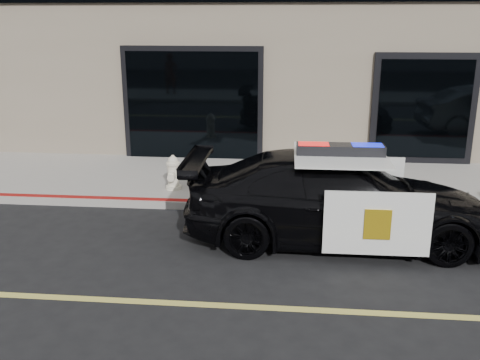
{
  "coord_description": "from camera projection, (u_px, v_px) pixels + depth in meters",
  "views": [
    {
      "loc": [
        1.41,
        -5.93,
        3.43
      ],
      "look_at": [
        0.62,
        2.2,
        1.0
      ],
      "focal_mm": 40.0,
      "sensor_mm": 36.0,
      "label": 1
    }
  ],
  "objects": [
    {
      "name": "sidewalk_n",
      "position": [
        225.0,
        180.0,
        11.76
      ],
      "size": [
        60.0,
        3.5,
        0.15
      ],
      "primitive_type": "cube",
      "color": "gray",
      "rests_on": "ground"
    },
    {
      "name": "police_car",
      "position": [
        338.0,
        198.0,
        8.54
      ],
      "size": [
        2.26,
        4.91,
        1.6
      ],
      "color": "black",
      "rests_on": "ground"
    },
    {
      "name": "fire_hydrant",
      "position": [
        173.0,
        173.0,
        10.8
      ],
      "size": [
        0.32,
        0.44,
        0.7
      ],
      "color": "#EEE8CF",
      "rests_on": "sidewalk_n"
    },
    {
      "name": "ground",
      "position": [
        175.0,
        303.0,
        6.77
      ],
      "size": [
        120.0,
        120.0,
        0.0
      ],
      "primitive_type": "plane",
      "color": "black",
      "rests_on": "ground"
    }
  ]
}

